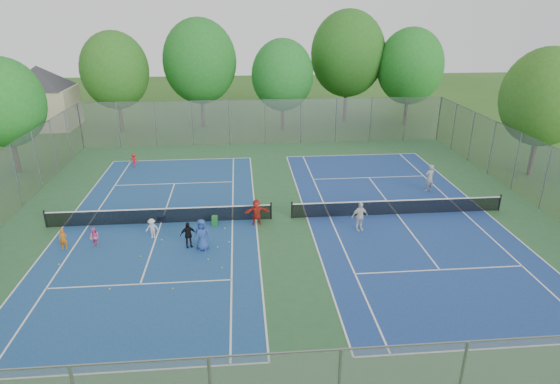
# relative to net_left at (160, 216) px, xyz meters

# --- Properties ---
(ground) EXTENTS (120.00, 120.00, 0.00)m
(ground) POSITION_rel_net_left_xyz_m (7.00, 0.00, -0.46)
(ground) COLOR #2C581B
(ground) RESTS_ON ground
(court_pad) EXTENTS (32.00, 32.00, 0.01)m
(court_pad) POSITION_rel_net_left_xyz_m (7.00, 0.00, -0.45)
(court_pad) COLOR #2B5B31
(court_pad) RESTS_ON ground
(court_left) EXTENTS (10.97, 23.77, 0.01)m
(court_left) POSITION_rel_net_left_xyz_m (0.00, 0.00, -0.44)
(court_left) COLOR navy
(court_left) RESTS_ON court_pad
(court_right) EXTENTS (10.97, 23.77, 0.01)m
(court_right) POSITION_rel_net_left_xyz_m (14.00, 0.00, -0.44)
(court_right) COLOR navy
(court_right) RESTS_ON court_pad
(net_left) EXTENTS (12.87, 0.10, 0.91)m
(net_left) POSITION_rel_net_left_xyz_m (0.00, 0.00, 0.00)
(net_left) COLOR black
(net_left) RESTS_ON ground
(net_right) EXTENTS (12.87, 0.10, 0.91)m
(net_right) POSITION_rel_net_left_xyz_m (14.00, 0.00, 0.00)
(net_right) COLOR black
(net_right) RESTS_ON ground
(fence_north) EXTENTS (32.00, 0.10, 4.00)m
(fence_north) POSITION_rel_net_left_xyz_m (7.00, 16.00, 1.54)
(fence_north) COLOR gray
(fence_north) RESTS_ON ground
(fence_east) EXTENTS (0.10, 32.00, 4.00)m
(fence_east) POSITION_rel_net_left_xyz_m (23.00, 0.00, 1.54)
(fence_east) COLOR gray
(fence_east) RESTS_ON ground
(house) EXTENTS (11.03, 11.03, 7.30)m
(house) POSITION_rel_net_left_xyz_m (-15.00, 24.00, 3.76)
(house) COLOR #B7A88C
(house) RESTS_ON ground
(tree_nw) EXTENTS (6.40, 6.40, 9.58)m
(tree_nw) POSITION_rel_net_left_xyz_m (-7.00, 22.00, 5.44)
(tree_nw) COLOR #443326
(tree_nw) RESTS_ON ground
(tree_nl) EXTENTS (7.20, 7.20, 10.69)m
(tree_nl) POSITION_rel_net_left_xyz_m (1.00, 23.00, 6.09)
(tree_nl) COLOR #443326
(tree_nl) RESTS_ON ground
(tree_nc) EXTENTS (6.00, 6.00, 8.85)m
(tree_nc) POSITION_rel_net_left_xyz_m (9.00, 21.00, 4.94)
(tree_nc) COLOR #443326
(tree_nc) RESTS_ON ground
(tree_nr) EXTENTS (7.60, 7.60, 11.42)m
(tree_nr) POSITION_rel_net_left_xyz_m (16.00, 24.00, 6.59)
(tree_nr) COLOR #443326
(tree_nr) RESTS_ON ground
(tree_ne) EXTENTS (6.60, 6.60, 9.77)m
(tree_ne) POSITION_rel_net_left_xyz_m (22.00, 22.00, 5.51)
(tree_ne) COLOR #443326
(tree_ne) RESTS_ON ground
(tree_side_w) EXTENTS (5.60, 5.60, 8.47)m
(tree_side_w) POSITION_rel_net_left_xyz_m (-12.00, 10.00, 4.79)
(tree_side_w) COLOR #443326
(tree_side_w) RESTS_ON ground
(tree_side_e) EXTENTS (6.00, 6.00, 9.20)m
(tree_side_e) POSITION_rel_net_left_xyz_m (26.00, 6.00, 5.29)
(tree_side_e) COLOR #443326
(tree_side_e) RESTS_ON ground
(ball_crate) EXTENTS (0.45, 0.45, 0.30)m
(ball_crate) POSITION_rel_net_left_xyz_m (-0.05, 0.39, -0.31)
(ball_crate) COLOR #184DB4
(ball_crate) RESTS_ON ground
(ball_hopper) EXTENTS (0.35, 0.35, 0.60)m
(ball_hopper) POSITION_rel_net_left_xyz_m (3.13, -0.61, -0.15)
(ball_hopper) COLOR #227E2D
(ball_hopper) RESTS_ON ground
(student_a) EXTENTS (0.44, 0.32, 1.14)m
(student_a) POSITION_rel_net_left_xyz_m (-4.51, -2.68, 0.11)
(student_a) COLOR #C76412
(student_a) RESTS_ON ground
(student_b) EXTENTS (0.64, 0.57, 1.08)m
(student_b) POSITION_rel_net_left_xyz_m (-2.98, -2.56, 0.08)
(student_b) COLOR pink
(student_b) RESTS_ON ground
(student_c) EXTENTS (0.78, 0.51, 1.13)m
(student_c) POSITION_rel_net_left_xyz_m (-0.16, -1.81, 0.11)
(student_c) COLOR silver
(student_c) RESTS_ON ground
(student_d) EXTENTS (0.90, 0.57, 1.42)m
(student_d) POSITION_rel_net_left_xyz_m (1.87, -3.04, 0.26)
(student_d) COLOR black
(student_d) RESTS_ON ground
(student_e) EXTENTS (0.88, 0.63, 1.70)m
(student_e) POSITION_rel_net_left_xyz_m (2.61, -3.38, 0.40)
(student_e) COLOR #284793
(student_e) RESTS_ON ground
(student_f) EXTENTS (1.46, 0.60, 1.53)m
(student_f) POSITION_rel_net_left_xyz_m (5.52, -0.60, 0.31)
(student_f) COLOR red
(student_f) RESTS_ON ground
(child_far_baseline) EXTENTS (0.79, 0.60, 1.09)m
(child_far_baseline) POSITION_rel_net_left_xyz_m (-3.53, 10.44, 0.09)
(child_far_baseline) COLOR red
(child_far_baseline) RESTS_ON ground
(instructor) EXTENTS (0.78, 0.62, 1.88)m
(instructor) POSITION_rel_net_left_xyz_m (17.31, 3.53, 0.48)
(instructor) COLOR #969699
(instructor) RESTS_ON ground
(teen_court_b) EXTENTS (1.06, 0.65, 1.69)m
(teen_court_b) POSITION_rel_net_left_xyz_m (11.19, -1.87, 0.39)
(teen_court_b) COLOR silver
(teen_court_b) RESTS_ON ground
(tennis_ball_0) EXTENTS (0.07, 0.07, 0.07)m
(tennis_ball_0) POSITION_rel_net_left_xyz_m (1.52, -6.94, -0.42)
(tennis_ball_0) COLOR #AED531
(tennis_ball_0) RESTS_ON ground
(tennis_ball_1) EXTENTS (0.07, 0.07, 0.07)m
(tennis_ball_1) POSITION_rel_net_left_xyz_m (-3.52, -1.68, -0.42)
(tennis_ball_1) COLOR #E1F539
(tennis_ball_1) RESTS_ON ground
(tennis_ball_2) EXTENTS (0.07, 0.07, 0.07)m
(tennis_ball_2) POSITION_rel_net_left_xyz_m (2.95, -4.49, -0.42)
(tennis_ball_2) COLOR #CFE836
(tennis_ball_2) RESTS_ON ground
(tennis_ball_3) EXTENTS (0.07, 0.07, 0.07)m
(tennis_ball_3) POSITION_rel_net_left_xyz_m (2.61, -2.57, -0.42)
(tennis_ball_3) COLOR #C9D531
(tennis_ball_3) RESTS_ON ground
(tennis_ball_4) EXTENTS (0.07, 0.07, 0.07)m
(tennis_ball_4) POSITION_rel_net_left_xyz_m (0.35, -2.18, -0.42)
(tennis_ball_4) COLOR #D3E334
(tennis_ball_4) RESTS_ON ground
(tennis_ball_5) EXTENTS (0.07, 0.07, 0.07)m
(tennis_ball_5) POSITION_rel_net_left_xyz_m (-0.44, -3.92, -0.42)
(tennis_ball_5) COLOR #B1C62E
(tennis_ball_5) RESTS_ON ground
(tennis_ball_6) EXTENTS (0.07, 0.07, 0.07)m
(tennis_ball_6) POSITION_rel_net_left_xyz_m (3.95, -2.74, -0.42)
(tennis_ball_6) COLOR #E8F438
(tennis_ball_6) RESTS_ON ground
(tennis_ball_7) EXTENTS (0.07, 0.07, 0.07)m
(tennis_ball_7) POSITION_rel_net_left_xyz_m (3.64, -5.34, -0.42)
(tennis_ball_7) COLOR gold
(tennis_ball_7) RESTS_ON ground
(tennis_ball_8) EXTENTS (0.07, 0.07, 0.07)m
(tennis_ball_8) POSITION_rel_net_left_xyz_m (3.69, -1.10, -0.42)
(tennis_ball_8) COLOR #CFE936
(tennis_ball_8) RESTS_ON ground
(tennis_ball_9) EXTENTS (0.07, 0.07, 0.07)m
(tennis_ball_9) POSITION_rel_net_left_xyz_m (3.37, -3.28, -0.42)
(tennis_ball_9) COLOR gold
(tennis_ball_9) RESTS_ON ground
(tennis_ball_10) EXTENTS (0.07, 0.07, 0.07)m
(tennis_ball_10) POSITION_rel_net_left_xyz_m (-4.25, -4.36, -0.42)
(tennis_ball_10) COLOR yellow
(tennis_ball_10) RESTS_ON ground
(tennis_ball_11) EXTENTS (0.07, 0.07, 0.07)m
(tennis_ball_11) POSITION_rel_net_left_xyz_m (-1.27, -6.72, -0.42)
(tennis_ball_11) COLOR #DEED37
(tennis_ball_11) RESTS_ON ground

